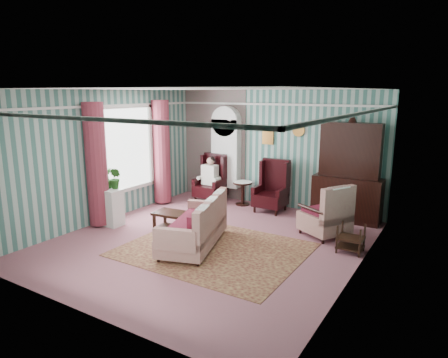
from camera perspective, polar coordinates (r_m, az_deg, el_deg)
The scene contains 17 objects.
floor at distance 7.87m, azimuth -2.09°, elevation -8.90°, with size 6.00×6.00×0.00m, color #935562.
room_shell at distance 7.88m, azimuth -5.26°, elevation 6.14°, with size 5.53×6.02×2.91m.
bookcase at distance 10.60m, azimuth 0.27°, elevation 2.97°, with size 0.80×0.28×2.24m, color white.
dresser_hutch at distance 9.23m, azimuth 17.38°, elevation 1.36°, with size 1.50×0.56×2.36m, color black.
wingback_left at distance 10.50m, azimuth -2.01°, elevation 0.12°, with size 0.76×0.80×1.25m, color black.
wingback_right at distance 9.67m, azimuth 6.68°, elevation -1.04°, with size 0.76×0.80×1.25m, color black.
seated_woman at distance 10.51m, azimuth -2.00°, elevation -0.07°, with size 0.44×0.40×1.18m, color silver, non-canonical shape.
round_side_table at distance 10.25m, azimuth 2.68°, elevation -2.07°, with size 0.50×0.50×0.60m, color black.
nest_table at distance 7.63m, azimuth 17.66°, elevation -8.04°, with size 0.45×0.38×0.54m, color black.
plant_stand at distance 9.03m, azimuth -16.02°, elevation -3.89°, with size 0.55×0.35×0.80m, color silver.
rug at distance 7.48m, azimuth -1.44°, elevation -10.01°, with size 3.20×2.60×0.01m, color #501A1E.
sofa at distance 7.51m, azimuth -4.42°, elevation -6.11°, with size 1.92×0.89×0.96m, color #B5A78C.
floral_armchair at distance 8.27m, azimuth 14.26°, elevation -4.34°, with size 0.89×0.86×1.06m, color beige.
coffee_table at distance 8.25m, azimuth -6.87°, elevation -6.31°, with size 0.91×0.48×0.45m, color black.
potted_plant_a at distance 8.90m, azimuth -17.12°, elevation -0.13°, with size 0.38×0.33×0.42m, color #28571B.
potted_plant_b at distance 8.88m, azimuth -15.23°, elevation 0.10°, with size 0.25×0.21×0.46m, color #1B4D18.
potted_plant_c at distance 9.02m, azimuth -16.34°, elevation 0.10°, with size 0.24×0.24×0.43m, color #1F4C17.
Camera 1 is at (4.07, -6.10, 2.86)m, focal length 32.00 mm.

